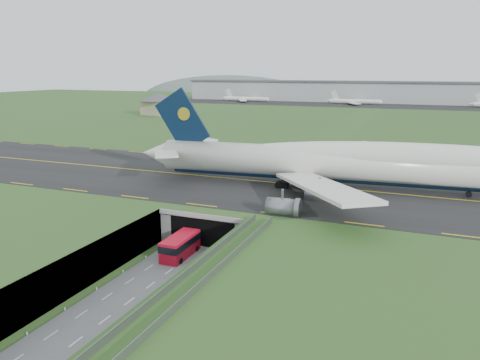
% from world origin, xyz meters
% --- Properties ---
extents(ground, '(900.00, 900.00, 0.00)m').
position_xyz_m(ground, '(0.00, 0.00, 0.00)').
color(ground, '#2C5020').
rests_on(ground, ground).
extents(airfield_deck, '(800.00, 800.00, 6.00)m').
position_xyz_m(airfield_deck, '(0.00, 0.00, 3.00)').
color(airfield_deck, gray).
rests_on(airfield_deck, ground).
extents(trench_road, '(12.00, 75.00, 0.20)m').
position_xyz_m(trench_road, '(0.00, -7.50, 0.10)').
color(trench_road, slate).
rests_on(trench_road, ground).
extents(taxiway, '(800.00, 44.00, 0.18)m').
position_xyz_m(taxiway, '(0.00, 33.00, 6.09)').
color(taxiway, black).
rests_on(taxiway, airfield_deck).
extents(tunnel_portal, '(17.00, 22.30, 6.00)m').
position_xyz_m(tunnel_portal, '(0.00, 16.71, 3.33)').
color(tunnel_portal, gray).
rests_on(tunnel_portal, ground).
extents(guideway, '(3.00, 53.00, 7.05)m').
position_xyz_m(guideway, '(11.00, -19.11, 5.32)').
color(guideway, '#A8A8A3').
rests_on(guideway, ground).
extents(jumbo_jet, '(95.91, 61.26, 20.34)m').
position_xyz_m(jumbo_jet, '(21.59, 33.63, 11.47)').
color(jumbo_jet, silver).
rests_on(jumbo_jet, ground).
extents(shuttle_tram, '(3.41, 8.53, 3.43)m').
position_xyz_m(shuttle_tram, '(-1.34, 2.90, 1.88)').
color(shuttle_tram, red).
rests_on(shuttle_tram, ground).
extents(service_building, '(24.43, 24.43, 11.35)m').
position_xyz_m(service_building, '(-100.84, 158.10, 12.72)').
color(service_building, tan).
rests_on(service_building, ground).
extents(cargo_terminal, '(320.00, 67.00, 15.60)m').
position_xyz_m(cargo_terminal, '(-0.12, 299.41, 13.96)').
color(cargo_terminal, '#B2B2B2').
rests_on(cargo_terminal, ground).
extents(distant_hills, '(700.00, 91.00, 60.00)m').
position_xyz_m(distant_hills, '(64.38, 430.00, -4.00)').
color(distant_hills, '#52625B').
rests_on(distant_hills, ground).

